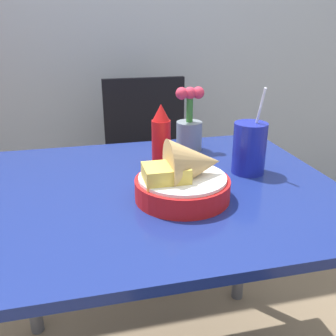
{
  "coord_description": "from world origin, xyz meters",
  "views": [
    {
      "loc": [
        -0.18,
        -0.9,
        1.15
      ],
      "look_at": [
        0.02,
        -0.03,
        0.8
      ],
      "focal_mm": 40.0,
      "sensor_mm": 36.0,
      "label": 1
    }
  ],
  "objects_px": {
    "chair_far_window": "(148,156)",
    "drink_cup": "(249,150)",
    "flower_vase": "(189,127)",
    "ketchup_bottle": "(161,136)",
    "food_basket": "(186,178)"
  },
  "relations": [
    {
      "from": "drink_cup",
      "to": "flower_vase",
      "type": "distance_m",
      "value": 0.26
    },
    {
      "from": "food_basket",
      "to": "flower_vase",
      "type": "relative_size",
      "value": 1.1
    },
    {
      "from": "food_basket",
      "to": "drink_cup",
      "type": "relative_size",
      "value": 0.94
    },
    {
      "from": "chair_far_window",
      "to": "flower_vase",
      "type": "distance_m",
      "value": 0.61
    },
    {
      "from": "ketchup_bottle",
      "to": "drink_cup",
      "type": "bearing_deg",
      "value": -26.27
    },
    {
      "from": "ketchup_bottle",
      "to": "food_basket",
      "type": "bearing_deg",
      "value": -87.72
    },
    {
      "from": "chair_far_window",
      "to": "drink_cup",
      "type": "height_order",
      "value": "drink_cup"
    },
    {
      "from": "drink_cup",
      "to": "chair_far_window",
      "type": "bearing_deg",
      "value": 101.34
    },
    {
      "from": "chair_far_window",
      "to": "ketchup_bottle",
      "type": "distance_m",
      "value": 0.73
    },
    {
      "from": "chair_far_window",
      "to": "ketchup_bottle",
      "type": "relative_size",
      "value": 4.72
    },
    {
      "from": "ketchup_bottle",
      "to": "drink_cup",
      "type": "relative_size",
      "value": 0.75
    },
    {
      "from": "chair_far_window",
      "to": "drink_cup",
      "type": "xyz_separation_m",
      "value": [
        0.16,
        -0.78,
        0.28
      ]
    },
    {
      "from": "food_basket",
      "to": "drink_cup",
      "type": "distance_m",
      "value": 0.26
    },
    {
      "from": "flower_vase",
      "to": "drink_cup",
      "type": "bearing_deg",
      "value": -64.87
    },
    {
      "from": "food_basket",
      "to": "flower_vase",
      "type": "distance_m",
      "value": 0.38
    }
  ]
}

